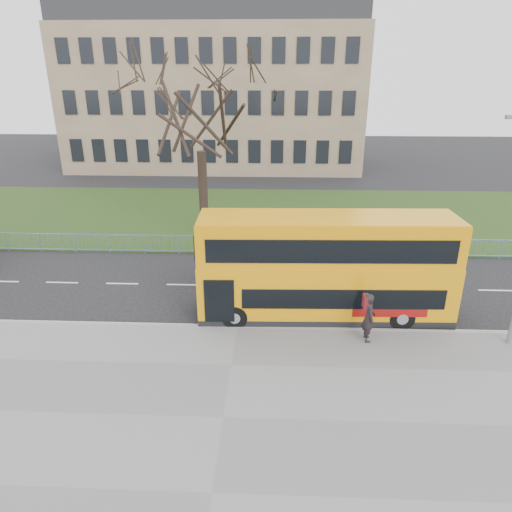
{
  "coord_description": "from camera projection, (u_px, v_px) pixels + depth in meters",
  "views": [
    {
      "loc": [
        1.42,
        -17.46,
        9.62
      ],
      "look_at": [
        0.65,
        1.0,
        2.18
      ],
      "focal_mm": 32.0,
      "sensor_mm": 36.0,
      "label": 1
    }
  ],
  "objects": [
    {
      "name": "civic_building",
      "position": [
        217.0,
        99.0,
        49.85
      ],
      "size": [
        30.0,
        15.0,
        14.0
      ],
      "primitive_type": "cube",
      "color": "#7F6A51",
      "rests_on": "ground"
    },
    {
      "name": "pavement",
      "position": [
        223.0,
        419.0,
        13.56
      ],
      "size": [
        80.0,
        10.5,
        0.12
      ],
      "primitive_type": "cube",
      "color": "slate",
      "rests_on": "ground"
    },
    {
      "name": "pedestrian",
      "position": [
        369.0,
        317.0,
        17.11
      ],
      "size": [
        0.49,
        0.73,
        1.94
      ],
      "primitive_type": "imported",
      "rotation": [
        0.0,
        0.0,
        1.61
      ],
      "color": "black",
      "rests_on": "pavement"
    },
    {
      "name": "yellow_bus",
      "position": [
        326.0,
        265.0,
        18.61
      ],
      "size": [
        10.4,
        2.77,
        4.33
      ],
      "rotation": [
        0.0,
        0.0,
        0.03
      ],
      "color": "orange",
      "rests_on": "ground"
    },
    {
      "name": "kerb",
      "position": [
        237.0,
        328.0,
        18.37
      ],
      "size": [
        80.0,
        0.2,
        0.14
      ],
      "primitive_type": "cube",
      "color": "gray",
      "rests_on": "ground"
    },
    {
      "name": "guard_railing",
      "position": [
        249.0,
        246.0,
        25.75
      ],
      "size": [
        40.0,
        0.12,
        1.1
      ],
      "primitive_type": null,
      "color": "#6B93BF",
      "rests_on": "ground"
    },
    {
      "name": "grass_verge",
      "position": [
        255.0,
        215.0,
        33.07
      ],
      "size": [
        80.0,
        15.4,
        0.08
      ],
      "primitive_type": "cube",
      "color": "#233A15",
      "rests_on": "ground"
    },
    {
      "name": "ground",
      "position": [
        240.0,
        311.0,
        19.84
      ],
      "size": [
        120.0,
        120.0,
        0.0
      ],
      "primitive_type": "plane",
      "color": "black",
      "rests_on": "ground"
    },
    {
      "name": "bare_tree",
      "position": [
        201.0,
        134.0,
        26.88
      ],
      "size": [
        8.65,
        8.65,
        12.35
      ],
      "primitive_type": null,
      "color": "black",
      "rests_on": "grass_verge"
    }
  ]
}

